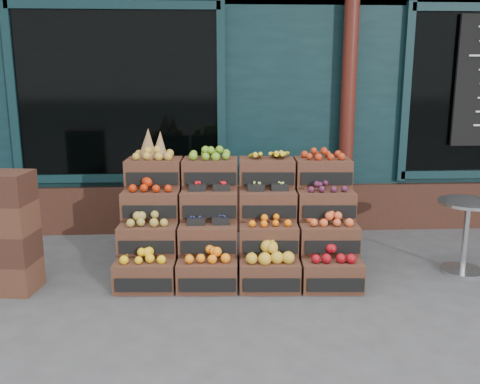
{
  "coord_description": "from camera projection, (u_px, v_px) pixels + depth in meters",
  "views": [
    {
      "loc": [
        -0.49,
        -4.48,
        2.04
      ],
      "look_at": [
        -0.2,
        0.7,
        0.85
      ],
      "focal_mm": 40.0,
      "sensor_mm": 36.0,
      "label": 1
    }
  ],
  "objects": [
    {
      "name": "shop_facade",
      "position": [
        238.0,
        49.0,
        9.28
      ],
      "size": [
        12.0,
        6.24,
        4.8
      ],
      "color": "black",
      "rests_on": "ground"
    },
    {
      "name": "crate_display",
      "position": [
        238.0,
        228.0,
        5.48
      ],
      "size": [
        2.39,
        1.25,
        1.46
      ],
      "rotation": [
        0.0,
        0.0,
        -0.05
      ],
      "color": "#48291C",
      "rests_on": "ground"
    },
    {
      "name": "shopkeeper",
      "position": [
        144.0,
        144.0,
        7.19
      ],
      "size": [
        0.91,
        0.76,
        2.12
      ],
      "primitive_type": "imported",
      "rotation": [
        0.0,
        0.0,
        2.75
      ],
      "color": "#1E6B32",
      "rests_on": "ground"
    },
    {
      "name": "bistro_table",
      "position": [
        466.0,
        228.0,
        5.42
      ],
      "size": [
        0.6,
        0.6,
        0.75
      ],
      "rotation": [
        0.0,
        0.0,
        0.34
      ],
      "color": "silver",
      "rests_on": "ground"
    },
    {
      "name": "ground",
      "position": [
        266.0,
        300.0,
        4.84
      ],
      "size": [
        60.0,
        60.0,
        0.0
      ],
      "primitive_type": "plane",
      "color": "#424245",
      "rests_on": "ground"
    },
    {
      "name": "spare_crates",
      "position": [
        3.0,
        232.0,
        4.95
      ],
      "size": [
        0.62,
        0.47,
        1.14
      ],
      "rotation": [
        0.0,
        0.0,
        -0.13
      ],
      "color": "#48291C",
      "rests_on": "ground"
    }
  ]
}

